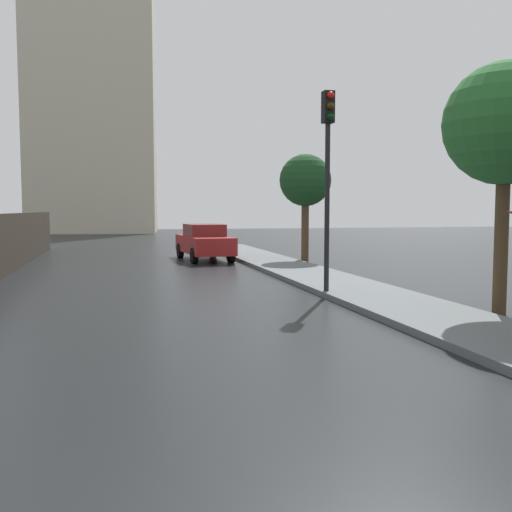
{
  "coord_description": "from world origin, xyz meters",
  "views": [
    {
      "loc": [
        -0.83,
        -2.44,
        2.13
      ],
      "look_at": [
        1.3,
        6.35,
        1.4
      ],
      "focal_mm": 40.92,
      "sensor_mm": 36.0,
      "label": 1
    }
  ],
  "objects_px": {
    "car_red_near_kerb": "(204,242)",
    "street_tree_mid": "(505,125)",
    "traffic_light": "(328,155)",
    "street_tree_far": "(305,181)"
  },
  "relations": [
    {
      "from": "car_red_near_kerb",
      "to": "street_tree_mid",
      "type": "xyz_separation_m",
      "value": [
        3.94,
        -13.89,
        3.01
      ]
    },
    {
      "from": "traffic_light",
      "to": "street_tree_far",
      "type": "distance_m",
      "value": 9.27
    },
    {
      "from": "traffic_light",
      "to": "street_tree_mid",
      "type": "distance_m",
      "value": 4.02
    },
    {
      "from": "street_tree_mid",
      "to": "car_red_near_kerb",
      "type": "bearing_deg",
      "value": 105.84
    },
    {
      "from": "car_red_near_kerb",
      "to": "street_tree_far",
      "type": "xyz_separation_m",
      "value": [
        3.8,
        -1.86,
        2.46
      ]
    },
    {
      "from": "traffic_light",
      "to": "street_tree_far",
      "type": "relative_size",
      "value": 1.11
    },
    {
      "from": "traffic_light",
      "to": "car_red_near_kerb",
      "type": "bearing_deg",
      "value": 97.3
    },
    {
      "from": "car_red_near_kerb",
      "to": "street_tree_mid",
      "type": "height_order",
      "value": "street_tree_mid"
    },
    {
      "from": "street_tree_far",
      "to": "traffic_light",
      "type": "bearing_deg",
      "value": -105.09
    },
    {
      "from": "street_tree_mid",
      "to": "street_tree_far",
      "type": "distance_m",
      "value": 12.04
    }
  ]
}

